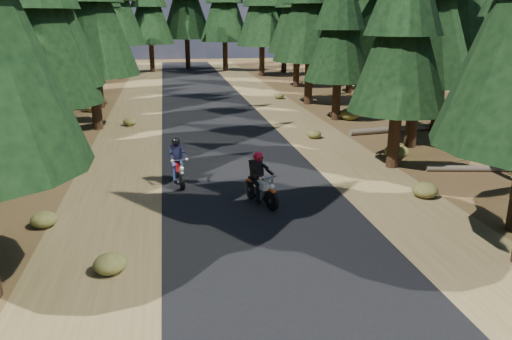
{
  "coord_description": "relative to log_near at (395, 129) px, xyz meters",
  "views": [
    {
      "loc": [
        -2.67,
        -13.34,
        5.73
      ],
      "look_at": [
        0.0,
        1.5,
        1.1
      ],
      "focal_mm": 35.0,
      "sensor_mm": 36.0,
      "label": 1
    }
  ],
  "objects": [
    {
      "name": "shoulder_r",
      "position": [
        -4.31,
        -5.33,
        -0.16
      ],
      "size": [
        3.2,
        100.0,
        0.01
      ],
      "primitive_type": "cube",
      "color": "brown",
      "rests_on": "ground"
    },
    {
      "name": "rider_follow",
      "position": [
        -11.31,
        -6.55,
        0.4
      ],
      "size": [
        0.87,
        1.95,
        1.68
      ],
      "rotation": [
        0.0,
        0.0,
        3.31
      ],
      "color": "maroon",
      "rests_on": "road"
    },
    {
      "name": "understory_shrubs",
      "position": [
        -6.94,
        -2.6,
        0.11
      ],
      "size": [
        16.19,
        30.82,
        0.68
      ],
      "color": "#474C1E",
      "rests_on": "ground"
    },
    {
      "name": "shoulder_l",
      "position": [
        -13.51,
        -5.33,
        -0.16
      ],
      "size": [
        3.2,
        100.0,
        0.01
      ],
      "primitive_type": "cube",
      "color": "brown",
      "rests_on": "ground"
    },
    {
      "name": "log_far",
      "position": [
        0.41,
        -7.08,
        -0.04
      ],
      "size": [
        4.44,
        1.12,
        0.24
      ],
      "primitive_type": "cylinder",
      "rotation": [
        0.0,
        1.57,
        -0.2
      ],
      "color": "#4C4233",
      "rests_on": "ground"
    },
    {
      "name": "ground",
      "position": [
        -8.91,
        -10.33,
        -0.16
      ],
      "size": [
        120.0,
        120.0,
        0.0
      ],
      "primitive_type": "plane",
      "color": "#4A311A",
      "rests_on": "ground"
    },
    {
      "name": "rider_lead",
      "position": [
        -8.79,
        -9.03,
        0.41
      ],
      "size": [
        1.24,
        1.98,
        1.7
      ],
      "rotation": [
        0.0,
        0.0,
        3.52
      ],
      "color": "beige",
      "rests_on": "road"
    },
    {
      "name": "road",
      "position": [
        -8.91,
        -5.33,
        -0.15
      ],
      "size": [
        6.0,
        100.0,
        0.01
      ],
      "primitive_type": "cube",
      "color": "black",
      "rests_on": "ground"
    },
    {
      "name": "log_near",
      "position": [
        0.0,
        0.0,
        0.0
      ],
      "size": [
        5.14,
        0.99,
        0.32
      ],
      "primitive_type": "cylinder",
      "rotation": [
        0.0,
        1.57,
        0.13
      ],
      "color": "#4C4233",
      "rests_on": "ground"
    }
  ]
}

